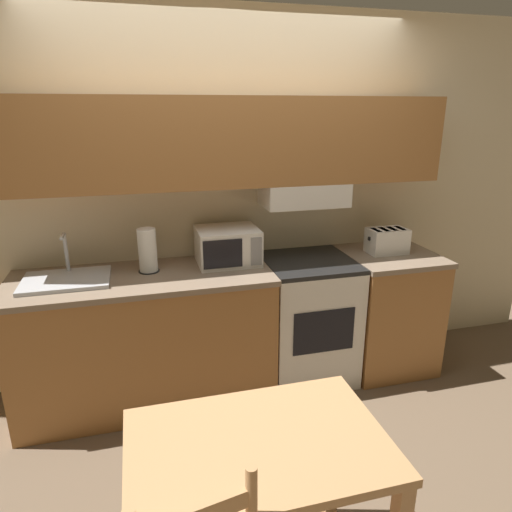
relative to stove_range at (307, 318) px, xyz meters
name	(u,v)px	position (x,y,z in m)	size (l,w,h in m)	color
ground_plane	(231,360)	(-0.50, 0.31, -0.45)	(16.00, 16.00, 0.00)	brown
wall_back	(232,177)	(-0.49, 0.25, 1.01)	(5.30, 0.38, 2.55)	beige
lower_counter_main	(147,338)	(-1.14, -0.01, 0.00)	(1.65, 0.66, 0.90)	#A36B38
lower_counter_right_stub	(386,309)	(0.64, -0.01, 0.00)	(0.65, 0.66, 0.90)	#A36B38
stove_range	(307,318)	(0.00, 0.00, 0.00)	(0.61, 0.63, 0.90)	white
microwave	(227,246)	(-0.56, 0.10, 0.57)	(0.41, 0.35, 0.24)	white
toaster	(387,241)	(0.61, 0.02, 0.54)	(0.29, 0.18, 0.18)	white
sink_basin	(66,279)	(-1.59, -0.01, 0.47)	(0.51, 0.37, 0.28)	#B7BABF
paper_towel_roll	(148,250)	(-1.09, 0.06, 0.59)	(0.13, 0.13, 0.29)	black
dining_table	(258,470)	(-0.78, -1.50, 0.18)	(0.95, 0.62, 0.76)	tan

